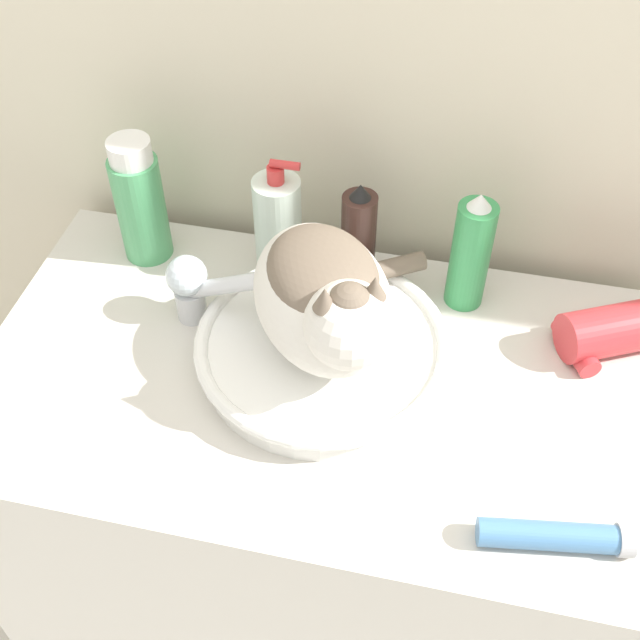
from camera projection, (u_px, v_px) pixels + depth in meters
name	position (u px, v px, depth m)	size (l,w,h in m)	color
wall_back	(376.00, 15.00, 1.06)	(8.00, 0.05, 2.40)	beige
vanity_counter	(323.00, 529.00, 1.41)	(0.96, 0.54, 0.84)	beige
sink_basin	(322.00, 349.00, 1.10)	(0.35, 0.35, 0.05)	white
cat	(327.00, 297.00, 1.01)	(0.27, 0.33, 0.19)	silver
faucet	(196.00, 285.00, 1.13)	(0.16, 0.07, 0.14)	silver
hairspray_can_black	(358.00, 240.00, 1.17)	(0.05, 0.05, 0.19)	#331E19
mouthwash_bottle	(140.00, 202.00, 1.21)	(0.08, 0.08, 0.21)	#4CA366
soap_pump_bottle	(278.00, 228.00, 1.19)	(0.07, 0.07, 0.21)	silver
spray_bottle_trigger	(471.00, 253.00, 1.14)	(0.06, 0.06, 0.20)	#338C4C
cream_tube	(557.00, 536.00, 0.92)	(0.18, 0.06, 0.04)	#4C7FB2
hair_dryer	(611.00, 331.00, 1.12)	(0.17, 0.13, 0.07)	#C63338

